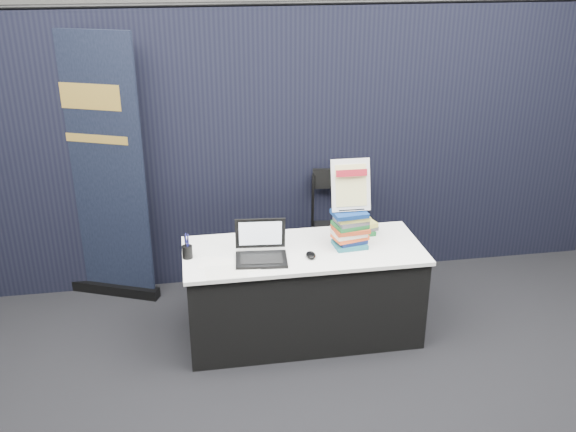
# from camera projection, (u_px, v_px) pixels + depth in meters

# --- Properties ---
(floor) EXTENTS (8.00, 8.00, 0.00)m
(floor) POSITION_uv_depth(u_px,v_px,m) (317.00, 376.00, 4.60)
(floor) COLOR black
(floor) RESTS_ON ground
(wall_back) EXTENTS (8.00, 0.02, 3.50)m
(wall_back) POSITION_uv_depth(u_px,v_px,m) (249.00, 45.00, 7.54)
(wall_back) COLOR #ADABA3
(wall_back) RESTS_ON floor
(drape_partition) EXTENTS (6.00, 0.08, 2.40)m
(drape_partition) POSITION_uv_depth(u_px,v_px,m) (281.00, 150.00, 5.58)
(drape_partition) COLOR black
(drape_partition) RESTS_ON floor
(display_table) EXTENTS (1.80, 0.75, 0.75)m
(display_table) POSITION_uv_depth(u_px,v_px,m) (303.00, 292.00, 4.95)
(display_table) COLOR black
(display_table) RESTS_ON floor
(laptop) EXTENTS (0.39, 0.33, 0.28)m
(laptop) POSITION_uv_depth(u_px,v_px,m) (260.00, 250.00, 4.64)
(laptop) COLOR black
(laptop) RESTS_ON display_table
(mouse) EXTENTS (0.07, 0.12, 0.04)m
(mouse) POSITION_uv_depth(u_px,v_px,m) (311.00, 255.00, 4.67)
(mouse) COLOR black
(mouse) RESTS_ON display_table
(brochure_left) EXTENTS (0.29, 0.22, 0.00)m
(brochure_left) POSITION_uv_depth(u_px,v_px,m) (240.00, 267.00, 4.54)
(brochure_left) COLOR white
(brochure_left) RESTS_ON display_table
(brochure_mid) EXTENTS (0.30, 0.25, 0.00)m
(brochure_mid) POSITION_uv_depth(u_px,v_px,m) (218.00, 264.00, 4.58)
(brochure_mid) COLOR white
(brochure_mid) RESTS_ON display_table
(brochure_right) EXTENTS (0.29, 0.21, 0.00)m
(brochure_right) POSITION_uv_depth(u_px,v_px,m) (226.00, 272.00, 4.47)
(brochure_right) COLOR silver
(brochure_right) RESTS_ON display_table
(pen_cup) EXTENTS (0.09, 0.09, 0.10)m
(pen_cup) POSITION_uv_depth(u_px,v_px,m) (187.00, 252.00, 4.65)
(pen_cup) COLOR black
(pen_cup) RESTS_ON display_table
(book_stack_tall) EXTENTS (0.26, 0.22, 0.29)m
(book_stack_tall) POSITION_uv_depth(u_px,v_px,m) (350.00, 229.00, 4.79)
(book_stack_tall) COLOR #1D626F
(book_stack_tall) RESTS_ON display_table
(book_stack_short) EXTENTS (0.27, 0.23, 0.10)m
(book_stack_short) POSITION_uv_depth(u_px,v_px,m) (360.00, 227.00, 5.05)
(book_stack_short) COLOR #1A612B
(book_stack_short) RESTS_ON display_table
(info_sign) EXTENTS (0.29, 0.15, 0.40)m
(info_sign) POSITION_uv_depth(u_px,v_px,m) (351.00, 186.00, 4.69)
(info_sign) COLOR black
(info_sign) RESTS_ON book_stack_tall
(pullup_banner) EXTENTS (0.92, 0.47, 2.27)m
(pullup_banner) POSITION_uv_depth(u_px,v_px,m) (95.00, 186.00, 5.32)
(pullup_banner) COLOR black
(pullup_banner) RESTS_ON floor
(stacking_chair) EXTENTS (0.53, 0.54, 1.05)m
(stacking_chair) POSITION_uv_depth(u_px,v_px,m) (342.00, 226.00, 5.60)
(stacking_chair) COLOR black
(stacking_chair) RESTS_ON floor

